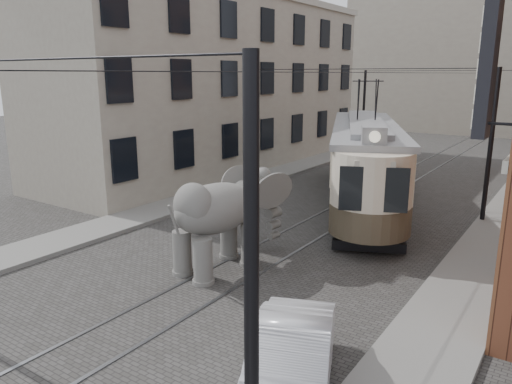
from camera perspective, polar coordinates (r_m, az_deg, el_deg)
The scene contains 10 objects.
ground at distance 17.35m, azimuth 4.27°, elevation -5.63°, with size 120.00×120.00×0.00m, color #403D3B.
tram_rails at distance 17.35m, azimuth 4.27°, elevation -5.60°, with size 1.54×80.00×0.02m, color slate, non-canonical shape.
sidewalk_right at distance 15.45m, azimuth 24.15°, elevation -9.06°, with size 2.00×60.00×0.15m, color slate.
sidewalk_left at distance 21.17m, azimuth -11.13°, elevation -2.06°, with size 2.00×60.00×0.15m, color slate.
stucco_building at distance 30.87m, azimuth -4.12°, elevation 12.33°, with size 7.00×24.00×10.00m, color gray.
distant_block at distance 54.83m, azimuth 26.56°, elevation 13.66°, with size 28.00×10.00×14.00m, color gray.
catenary at distance 21.12m, azimuth 10.80°, elevation 6.03°, with size 11.00×30.20×6.00m, color black, non-canonical shape.
tram at distance 22.34m, azimuth 12.71°, elevation 5.70°, with size 2.86×13.84×5.49m, color beige, non-canonical shape.
elephant at distance 14.37m, azimuth -4.71°, elevation -3.62°, with size 2.65×4.81×2.94m, color #65625D, non-canonical shape.
parked_car at distance 9.27m, azimuth 4.06°, elevation -19.48°, with size 1.44×4.09×1.35m, color #BCBBC0.
Camera 1 is at (8.13, -14.21, 5.75)m, focal length 33.97 mm.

